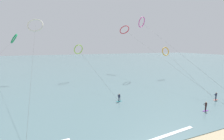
{
  "coord_description": "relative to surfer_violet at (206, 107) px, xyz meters",
  "views": [
    {
      "loc": [
        -10.94,
        -8.8,
        11.38
      ],
      "look_at": [
        0.0,
        19.04,
        6.73
      ],
      "focal_mm": 24.72,
      "sensor_mm": 36.0,
      "label": 1
    }
  ],
  "objects": [
    {
      "name": "wave_crest_mid",
      "position": [
        -11.22,
        -3.53,
        -0.76
      ],
      "size": [
        8.76,
        1.23,
        0.12
      ],
      "primitive_type": "cube",
      "rotation": [
        0.0,
        0.0,
        0.08
      ],
      "color": "white",
      "rests_on": "ground"
    },
    {
      "name": "kite_crimson",
      "position": [
        6.98,
        47.13,
        17.93
      ],
      "size": [
        5.03,
        51.19,
        20.84
      ],
      "rotation": [
        0.0,
        0.0,
        5.36
      ],
      "color": "red",
      "rests_on": "ground"
    },
    {
      "name": "surfer_coral",
      "position": [
        7.16,
        3.17,
        0.0
      ],
      "size": [
        1.4,
        0.62,
        1.7
      ],
      "rotation": [
        0.0,
        0.0,
        0.21
      ],
      "color": "#EA7260",
      "rests_on": "ground"
    },
    {
      "name": "kite_amber",
      "position": [
        14.14,
        27.53,
        8.61
      ],
      "size": [
        8.63,
        24.99,
        11.06
      ],
      "rotation": [
        0.0,
        0.0,
        0.06
      ],
      "color": "orange",
      "rests_on": "ground"
    },
    {
      "name": "kite_emerald",
      "position": [
        -36.7,
        46.4,
        13.16
      ],
      "size": [
        3.78,
        49.63,
        15.8
      ],
      "rotation": [
        0.0,
        0.0,
        5.09
      ],
      "color": "#199351",
      "rests_on": "ground"
    },
    {
      "name": "kite_magenta",
      "position": [
        7.3,
        33.22,
        19.32
      ],
      "size": [
        4.15,
        37.25,
        22.15
      ],
      "rotation": [
        0.0,
        0.0,
        3.65
      ],
      "color": "#CC288E",
      "rests_on": "ground"
    },
    {
      "name": "surfer_teal",
      "position": [
        -12.23,
        9.84,
        0.0
      ],
      "size": [
        1.4,
        0.61,
        1.7
      ],
      "rotation": [
        0.0,
        0.0,
        2.99
      ],
      "color": "teal",
      "rests_on": "ground"
    },
    {
      "name": "surfer_violet",
      "position": [
        0.0,
        0.0,
        0.0
      ],
      "size": [
        1.4,
        0.71,
        1.7
      ],
      "rotation": [
        0.0,
        0.0,
        1.05
      ],
      "color": "purple",
      "rests_on": "ground"
    },
    {
      "name": "kite_ivory",
      "position": [
        -29.22,
        41.86,
        17.55
      ],
      "size": [
        5.76,
        44.7,
        20.75
      ],
      "rotation": [
        0.0,
        0.0,
        6.05
      ],
      "color": "silver",
      "rests_on": "ground"
    },
    {
      "name": "sea_water",
      "position": [
        -13.77,
        94.94,
        -0.78
      ],
      "size": [
        400.0,
        200.0,
        0.08
      ],
      "primitive_type": "cube",
      "color": "slate",
      "rests_on": "ground"
    },
    {
      "name": "kite_lime",
      "position": [
        -16.07,
        35.18,
        9.44
      ],
      "size": [
        5.65,
        26.66,
        11.94
      ],
      "rotation": [
        0.0,
        0.0,
        3.55
      ],
      "color": "#8CC62D",
      "rests_on": "ground"
    }
  ]
}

